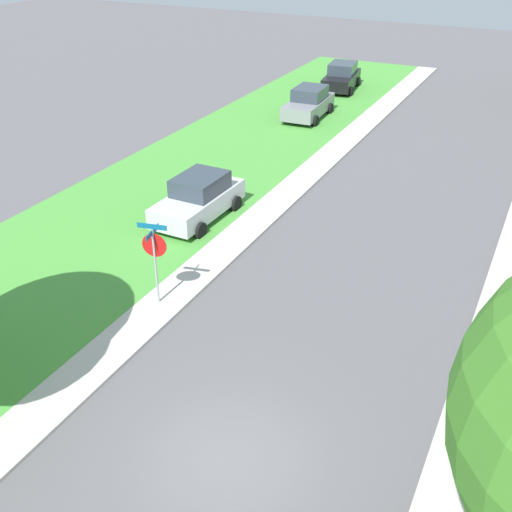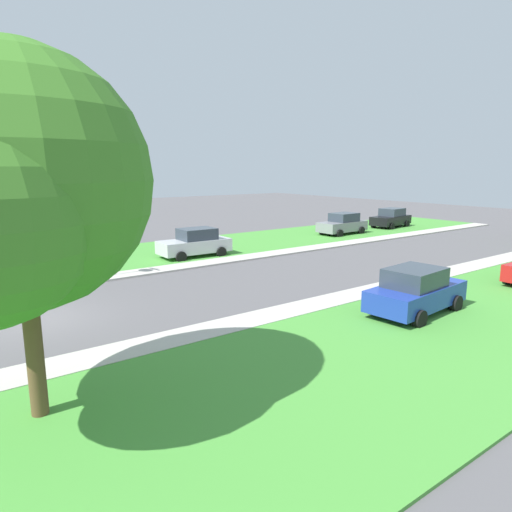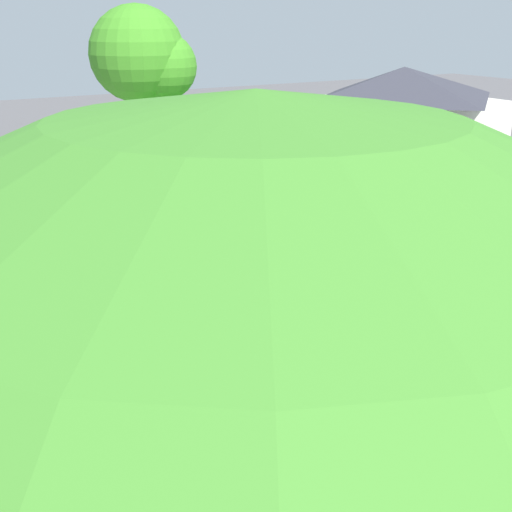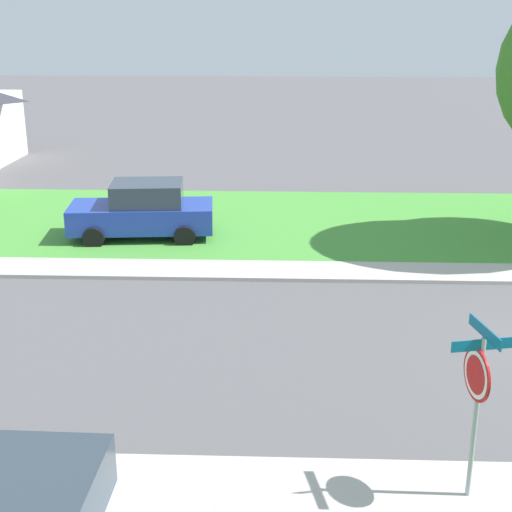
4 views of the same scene
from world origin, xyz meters
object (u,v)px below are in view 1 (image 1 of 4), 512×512
at_px(car_silver_behind_trees, 199,198).
at_px(car_grey_near_corner, 309,103).
at_px(car_black_across_road, 342,77).
at_px(stop_sign_far_corner, 154,250).

xyz_separation_m(car_silver_behind_trees, car_grey_near_corner, (-1.22, 14.18, 0.00)).
relative_size(car_silver_behind_trees, car_grey_near_corner, 0.99).
xyz_separation_m(car_black_across_road, car_grey_near_corner, (0.42, -6.76, 0.00)).
bearing_deg(car_black_across_road, car_silver_behind_trees, -85.53).
height_order(car_black_across_road, car_silver_behind_trees, same).
bearing_deg(car_grey_near_corner, stop_sign_far_corner, -80.89).
bearing_deg(stop_sign_far_corner, car_grey_near_corner, 99.11).
bearing_deg(stop_sign_far_corner, car_silver_behind_trees, 109.08).
height_order(car_silver_behind_trees, car_grey_near_corner, same).
xyz_separation_m(car_black_across_road, car_silver_behind_trees, (1.64, -20.95, 0.00)).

